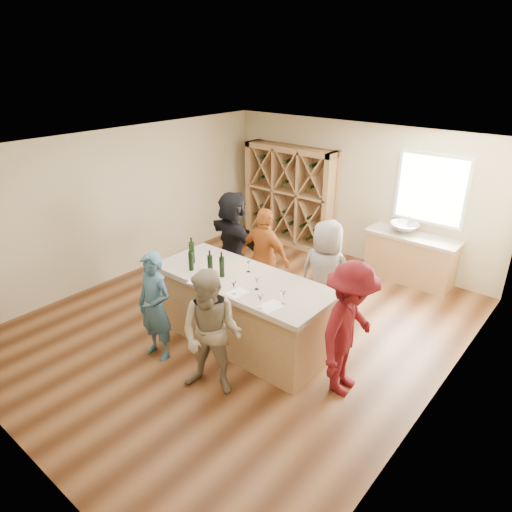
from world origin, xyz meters
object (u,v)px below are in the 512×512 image
Objects in this scene: tasting_counter_base at (242,313)px; wine_rack at (289,196)px; wine_bottle_d at (210,265)px; person_far_left at (233,240)px; person_far_right at (325,276)px; person_near_left at (155,307)px; person_near_right at (211,334)px; wine_bottle_a at (192,253)px; person_server at (349,330)px; wine_bottle_e at (222,267)px; sink at (404,228)px; person_far_mid at (265,258)px; wine_bottle_b at (191,261)px.

wine_rack is at bearing 116.53° from tasting_counter_base.
person_far_left is at bearing 121.82° from wine_bottle_d.
wine_rack reaches higher than person_far_right.
person_far_right is (1.39, 2.18, 0.09)m from person_near_left.
person_near_right is at bearing -4.55° from person_near_left.
wine_bottle_a is (0.92, -3.76, 0.15)m from wine_rack.
person_server is at bearing 126.66° from person_far_right.
person_far_left is (-1.75, 2.31, 0.07)m from person_near_right.
person_server is (3.54, -3.61, -0.20)m from wine_rack.
wine_bottle_e is at bearing 26.07° from wine_bottle_d.
tasting_counter_base is 1.63× the size of person_near_left.
sink is at bearing -1.49° from wine_rack.
wine_rack is at bearing 94.60° from person_near_right.
person_far_mid reaches higher than sink.
tasting_counter_base is 8.65× the size of wine_bottle_e.
tasting_counter_base is 1.45× the size of person_server.
wine_rack is 4.13m from tasting_counter_base.
wine_bottle_b is 0.17× the size of person_near_right.
wine_bottle_d is 2.15m from person_server.
person_server is (2.42, 1.07, 0.10)m from person_near_left.
wine_rack reaches higher than wine_bottle_d.
wine_bottle_e is at bearing 48.50° from person_far_right.
person_far_right reaches higher than wine_bottle_e.
person_server is at bearing 3.38° from wine_bottle_a.
person_near_left is (-1.58, -4.61, -0.21)m from sink.
wine_bottle_a is at bearing 123.85° from person_near_right.
person_near_right is at bearing -44.90° from wine_bottle_d.
wine_bottle_d is 0.18× the size of person_near_right.
wine_rack is at bearing 39.23° from person_server.
sink is 3.91m from wine_bottle_e.
person_far_left reaches higher than wine_bottle_b.
person_near_left reaches higher than wine_bottle_d.
person_near_left is 0.89× the size of person_server.
wine_bottle_d reaches higher than sink.
person_near_right reaches higher than wine_bottle_e.
person_near_left is at bearing -111.16° from wine_bottle_d.
person_far_mid reaches higher than wine_bottle_b.
person_far_mid is 0.97× the size of person_far_right.
person_far_left is (-0.42, 1.37, -0.33)m from wine_bottle_a.
person_far_left is (-2.20, -2.32, -0.10)m from sink.
person_near_left reaches higher than wine_bottle_e.
person_near_left is at bearing 85.30° from person_far_mid.
person_server is 2.44m from person_far_mid.
person_far_left is at bearing -133.40° from sink.
person_far_left is (-0.93, 1.49, -0.32)m from wine_bottle_d.
sink is 0.32× the size of person_near_right.
wine_bottle_b is 1.69m from person_far_left.
person_far_right is at bearing -44.90° from wine_rack.
person_near_right is 0.98× the size of person_far_mid.
wine_bottle_b is 0.17× the size of person_far_right.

